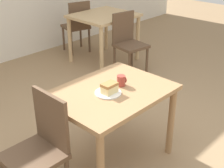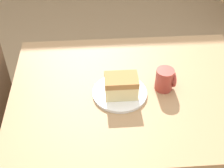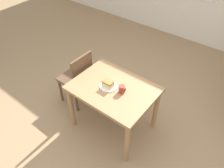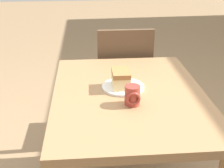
{
  "view_description": "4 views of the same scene",
  "coord_description": "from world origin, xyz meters",
  "px_view_note": "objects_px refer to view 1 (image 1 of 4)",
  "views": [
    {
      "loc": [
        -1.72,
        -1.49,
        1.91
      ],
      "look_at": [
        -0.08,
        0.07,
        0.79
      ],
      "focal_mm": 50.0,
      "sensor_mm": 36.0,
      "label": 1
    },
    {
      "loc": [
        -0.22,
        -0.83,
        1.57
      ],
      "look_at": [
        -0.15,
        0.09,
        0.76
      ],
      "focal_mm": 50.0,
      "sensor_mm": 36.0,
      "label": 2
    },
    {
      "loc": [
        1.11,
        -1.43,
        2.5
      ],
      "look_at": [
        -0.08,
        0.1,
        0.77
      ],
      "focal_mm": 35.0,
      "sensor_mm": 36.0,
      "label": 3
    },
    {
      "loc": [
        1.32,
        -0.1,
        1.41
      ],
      "look_at": [
        -0.12,
        0.02,
        0.74
      ],
      "focal_mm": 50.0,
      "sensor_mm": 36.0,
      "label": 4
    }
  ],
  "objects_px": {
    "plate": "(108,93)",
    "coffee_mug": "(121,81)",
    "chair_near_window": "(40,147)",
    "chair_far_corner": "(128,41)",
    "dining_table_near": "(111,101)",
    "dining_table_far": "(104,22)",
    "chair_far_opposite": "(77,25)",
    "cake_slice": "(109,88)"
  },
  "relations": [
    {
      "from": "chair_near_window",
      "to": "plate",
      "type": "relative_size",
      "value": 4.07
    },
    {
      "from": "plate",
      "to": "cake_slice",
      "type": "distance_m",
      "value": 0.05
    },
    {
      "from": "chair_far_opposite",
      "to": "dining_table_far",
      "type": "bearing_deg",
      "value": 108.74
    },
    {
      "from": "coffee_mug",
      "to": "cake_slice",
      "type": "bearing_deg",
      "value": -169.34
    },
    {
      "from": "dining_table_near",
      "to": "chair_near_window",
      "type": "relative_size",
      "value": 1.13
    },
    {
      "from": "plate",
      "to": "coffee_mug",
      "type": "xyz_separation_m",
      "value": [
        0.18,
        0.02,
        0.04
      ]
    },
    {
      "from": "chair_far_corner",
      "to": "plate",
      "type": "height_order",
      "value": "chair_far_corner"
    },
    {
      "from": "dining_table_near",
      "to": "plate",
      "type": "height_order",
      "value": "plate"
    },
    {
      "from": "chair_far_corner",
      "to": "plate",
      "type": "distance_m",
      "value": 2.06
    },
    {
      "from": "chair_far_corner",
      "to": "plate",
      "type": "bearing_deg",
      "value": -134.66
    },
    {
      "from": "chair_far_opposite",
      "to": "cake_slice",
      "type": "xyz_separation_m",
      "value": [
        -1.72,
        -2.42,
        0.29
      ]
    },
    {
      "from": "chair_far_corner",
      "to": "chair_far_opposite",
      "type": "bearing_deg",
      "value": 95.6
    },
    {
      "from": "dining_table_near",
      "to": "chair_far_corner",
      "type": "height_order",
      "value": "chair_far_corner"
    },
    {
      "from": "dining_table_far",
      "to": "plate",
      "type": "distance_m",
      "value": 2.52
    },
    {
      "from": "chair_near_window",
      "to": "chair_far_opposite",
      "type": "bearing_deg",
      "value": 134.7
    },
    {
      "from": "chair_far_opposite",
      "to": "coffee_mug",
      "type": "xyz_separation_m",
      "value": [
        -1.53,
        -2.38,
        0.28
      ]
    },
    {
      "from": "dining_table_far",
      "to": "chair_near_window",
      "type": "height_order",
      "value": "chair_near_window"
    },
    {
      "from": "dining_table_far",
      "to": "chair_far_corner",
      "type": "xyz_separation_m",
      "value": [
        -0.11,
        -0.6,
        -0.15
      ]
    },
    {
      "from": "dining_table_near",
      "to": "plate",
      "type": "distance_m",
      "value": 0.13
    },
    {
      "from": "chair_near_window",
      "to": "coffee_mug",
      "type": "xyz_separation_m",
      "value": [
        0.82,
        -0.06,
        0.28
      ]
    },
    {
      "from": "dining_table_near",
      "to": "chair_far_opposite",
      "type": "distance_m",
      "value": 2.9
    },
    {
      "from": "coffee_mug",
      "to": "dining_table_far",
      "type": "bearing_deg",
      "value": 48.58
    },
    {
      "from": "chair_far_opposite",
      "to": "coffee_mug",
      "type": "relative_size",
      "value": 9.51
    },
    {
      "from": "chair_near_window",
      "to": "dining_table_far",
      "type": "bearing_deg",
      "value": 125.86
    },
    {
      "from": "dining_table_near",
      "to": "cake_slice",
      "type": "distance_m",
      "value": 0.18
    },
    {
      "from": "chair_near_window",
      "to": "plate",
      "type": "xyz_separation_m",
      "value": [
        0.63,
        -0.08,
        0.24
      ]
    },
    {
      "from": "dining_table_far",
      "to": "cake_slice",
      "type": "distance_m",
      "value": 2.53
    },
    {
      "from": "dining_table_near",
      "to": "chair_far_opposite",
      "type": "height_order",
      "value": "chair_far_opposite"
    },
    {
      "from": "chair_near_window",
      "to": "chair_far_corner",
      "type": "bearing_deg",
      "value": 116.37
    },
    {
      "from": "dining_table_far",
      "to": "chair_far_corner",
      "type": "bearing_deg",
      "value": -100.58
    },
    {
      "from": "dining_table_far",
      "to": "chair_far_opposite",
      "type": "xyz_separation_m",
      "value": [
        -0.04,
        0.6,
        -0.15
      ]
    },
    {
      "from": "dining_table_far",
      "to": "chair_far_opposite",
      "type": "bearing_deg",
      "value": 93.71
    },
    {
      "from": "dining_table_near",
      "to": "chair_near_window",
      "type": "distance_m",
      "value": 0.71
    },
    {
      "from": "coffee_mug",
      "to": "chair_far_opposite",
      "type": "bearing_deg",
      "value": 57.22
    },
    {
      "from": "chair_far_corner",
      "to": "plate",
      "type": "relative_size",
      "value": 4.07
    },
    {
      "from": "chair_far_opposite",
      "to": "plate",
      "type": "relative_size",
      "value": 4.07
    },
    {
      "from": "dining_table_near",
      "to": "dining_table_far",
      "type": "xyz_separation_m",
      "value": [
        1.7,
        1.78,
        0.03
      ]
    },
    {
      "from": "dining_table_far",
      "to": "chair_far_opposite",
      "type": "height_order",
      "value": "chair_far_opposite"
    },
    {
      "from": "dining_table_far",
      "to": "chair_far_corner",
      "type": "distance_m",
      "value": 0.63
    },
    {
      "from": "chair_far_corner",
      "to": "chair_near_window",
      "type": "bearing_deg",
      "value": -144.55
    },
    {
      "from": "dining_table_near",
      "to": "dining_table_far",
      "type": "relative_size",
      "value": 1.09
    },
    {
      "from": "dining_table_far",
      "to": "chair_far_corner",
      "type": "height_order",
      "value": "chair_far_corner"
    }
  ]
}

